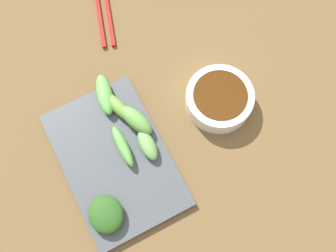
% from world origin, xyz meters
% --- Properties ---
extents(tabletop, '(2.10, 2.10, 0.02)m').
position_xyz_m(tabletop, '(0.00, 0.00, 0.01)').
color(tabletop, brown).
rests_on(tabletop, ground).
extents(sauce_bowl, '(0.13, 0.13, 0.04)m').
position_xyz_m(sauce_bowl, '(-0.12, -0.03, 0.04)').
color(sauce_bowl, white).
rests_on(sauce_bowl, tabletop).
extents(serving_plate, '(0.19, 0.29, 0.01)m').
position_xyz_m(serving_plate, '(0.11, -0.02, 0.03)').
color(serving_plate, '#444C50').
rests_on(serving_plate, tabletop).
extents(broccoli_stalk_0, '(0.03, 0.06, 0.02)m').
position_xyz_m(broccoli_stalk_0, '(0.04, -0.01, 0.04)').
color(broccoli_stalk_0, '#69A054').
rests_on(broccoli_stalk_0, serving_plate).
extents(broccoli_stalk_1, '(0.05, 0.08, 0.03)m').
position_xyz_m(broccoli_stalk_1, '(0.06, -0.11, 0.04)').
color(broccoli_stalk_1, '#6BA03E').
rests_on(broccoli_stalk_1, serving_plate).
extents(broccoli_stalk_2, '(0.05, 0.09, 0.03)m').
position_xyz_m(broccoli_stalk_2, '(0.07, -0.14, 0.05)').
color(broccoli_stalk_2, '#64B950').
rests_on(broccoli_stalk_2, serving_plate).
extents(broccoli_leafy_3, '(0.07, 0.07, 0.03)m').
position_xyz_m(broccoli_leafy_3, '(0.16, 0.07, 0.05)').
color(broccoli_leafy_3, '#2A581E').
rests_on(broccoli_leafy_3, serving_plate).
extents(broccoli_stalk_4, '(0.02, 0.09, 0.03)m').
position_xyz_m(broccoli_stalk_4, '(0.08, -0.03, 0.05)').
color(broccoli_stalk_4, '#63B84C').
rests_on(broccoli_stalk_4, serving_plate).
extents(broccoli_stalk_5, '(0.06, 0.08, 0.03)m').
position_xyz_m(broccoli_stalk_5, '(0.04, -0.07, 0.05)').
color(broccoli_stalk_5, '#61A046').
rests_on(broccoli_stalk_5, serving_plate).
extents(chopsticks, '(0.09, 0.23, 0.01)m').
position_xyz_m(chopsticks, '(-0.02, -0.36, 0.02)').
color(chopsticks, '#B41912').
rests_on(chopsticks, tabletop).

